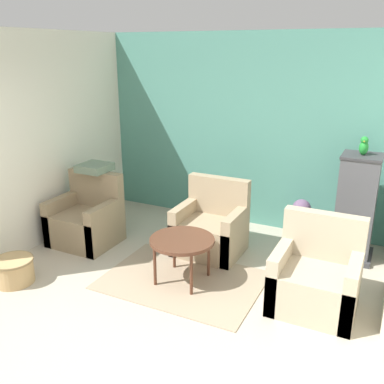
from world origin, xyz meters
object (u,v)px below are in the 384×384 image
object	(u,v)px
armchair_left	(87,221)
wicker_basket	(14,270)
armchair_middle	(211,230)
birdcage	(356,208)
potted_plant	(300,219)
armchair_right	(316,280)
parrot	(364,146)
coffee_table	(182,243)

from	to	relation	value
armchair_left	wicker_basket	world-z (taller)	armchair_left
armchair_middle	birdcage	xyz separation A→B (m)	(1.68, 0.66, 0.35)
birdcage	potted_plant	size ratio (longest dim) A/B	2.20
wicker_basket	armchair_right	bearing A→B (deg)	17.75
parrot	armchair_left	bearing A→B (deg)	-160.93
armchair_middle	parrot	xyz separation A→B (m)	(1.68, 0.67, 1.14)
parrot	armchair_right	bearing A→B (deg)	-98.32
armchair_left	coffee_table	bearing A→B (deg)	-12.07
armchair_right	armchair_middle	bearing A→B (deg)	154.74
coffee_table	armchair_left	bearing A→B (deg)	167.93
coffee_table	potted_plant	size ratio (longest dim) A/B	1.20
coffee_table	wicker_basket	world-z (taller)	coffee_table
armchair_right	potted_plant	distance (m)	1.61
armchair_right	parrot	bearing A→B (deg)	81.68
potted_plant	parrot	bearing A→B (deg)	-13.66
wicker_basket	coffee_table	bearing A→B (deg)	27.06
armchair_left	armchair_middle	size ratio (longest dim) A/B	1.00
parrot	potted_plant	world-z (taller)	parrot
armchair_left	armchair_middle	distance (m)	1.72
armchair_right	armchair_middle	world-z (taller)	same
armchair_right	armchair_left	bearing A→B (deg)	176.07
armchair_right	birdcage	xyz separation A→B (m)	(0.20, 1.36, 0.35)
armchair_left	parrot	xyz separation A→B (m)	(3.32, 1.15, 1.14)
armchair_middle	wicker_basket	world-z (taller)	armchair_middle
coffee_table	wicker_basket	distance (m)	1.95
armchair_left	potted_plant	bearing A→B (deg)	26.67
parrot	wicker_basket	distance (m)	4.33
potted_plant	wicker_basket	world-z (taller)	potted_plant
armchair_middle	armchair_right	bearing A→B (deg)	-25.26
coffee_table	armchair_middle	world-z (taller)	armchair_middle
armchair_left	wicker_basket	size ratio (longest dim) A/B	2.07
birdcage	armchair_left	bearing A→B (deg)	-160.96
armchair_right	parrot	size ratio (longest dim) A/B	4.15
parrot	wicker_basket	world-z (taller)	parrot
armchair_left	parrot	size ratio (longest dim) A/B	4.15
armchair_right	parrot	xyz separation A→B (m)	(0.20, 1.36, 1.14)
potted_plant	wicker_basket	bearing A→B (deg)	-136.41
armchair_right	potted_plant	size ratio (longest dim) A/B	1.56
birdcage	wicker_basket	size ratio (longest dim) A/B	2.92
parrot	armchair_middle	bearing A→B (deg)	-158.33
coffee_table	birdcage	size ratio (longest dim) A/B	0.55
armchair_right	potted_plant	xyz separation A→B (m)	(-0.50, 1.53, 0.01)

